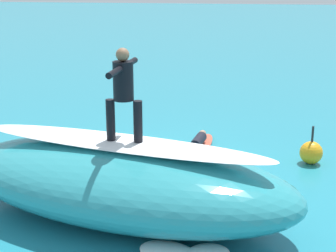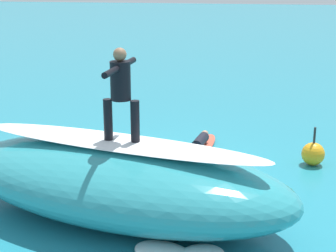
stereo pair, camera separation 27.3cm
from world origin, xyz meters
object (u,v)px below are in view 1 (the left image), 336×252
object	(u,v)px
surfboard_paddling	(198,148)
buoy_marker	(311,153)
surfboard_riding	(125,143)
surfer_riding	(123,88)
surfer_paddling	(197,143)

from	to	relation	value
surfboard_paddling	buoy_marker	size ratio (longest dim) A/B	2.68
surfboard_riding	buoy_marker	size ratio (longest dim) A/B	2.41
surfboard_riding	surfer_riding	bearing A→B (deg)	93.32
surfboard_riding	buoy_marker	xyz separation A→B (m)	(-3.61, -3.33, -1.15)
surfboard_paddling	surfer_paddling	bearing A→B (deg)	-180.00
surfboard_paddling	buoy_marker	world-z (taller)	buoy_marker
surfer_paddling	buoy_marker	distance (m)	2.72
surfboard_riding	surfboard_paddling	world-z (taller)	surfboard_riding
surfboard_riding	surfer_riding	size ratio (longest dim) A/B	1.34
surfboard_paddling	surfer_paddling	size ratio (longest dim) A/B	1.55
surfboard_riding	surfer_riding	world-z (taller)	surfer_riding
surfboard_paddling	surfer_paddling	xyz separation A→B (m)	(0.02, 0.12, 0.17)
surfboard_riding	surfer_paddling	size ratio (longest dim) A/B	1.40
surfboard_riding	surfer_paddling	world-z (taller)	surfboard_riding
surfer_riding	surfboard_paddling	distance (m)	4.68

